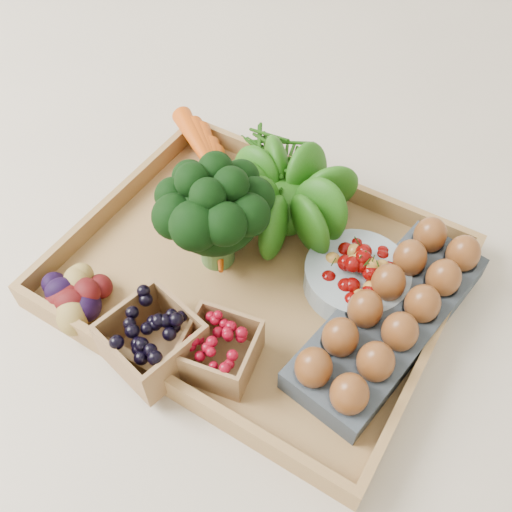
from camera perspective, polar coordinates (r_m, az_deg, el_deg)
The scene contains 10 objects.
ground at distance 0.88m, azimuth 0.00°, elevation -2.45°, with size 4.00×4.00×0.00m, color beige.
tray at distance 0.87m, azimuth 0.00°, elevation -2.16°, with size 0.55×0.45×0.01m, color #A77C46.
carrots at distance 0.95m, azimuth -3.75°, elevation 6.89°, with size 0.24×0.17×0.06m, color #C1460B, non-canonical shape.
lettuce at distance 0.88m, azimuth 3.01°, elevation 6.37°, with size 0.14×0.14×0.14m, color #1B490B.
broccoli at distance 0.83m, azimuth -4.05°, elevation 2.70°, with size 0.17×0.17×0.14m, color black, non-canonical shape.
cherry_bowl at distance 0.85m, azimuth 9.99°, elevation -2.13°, with size 0.15×0.15×0.04m, color #8C9EA5.
egg_carton at distance 0.82m, azimuth 13.17°, elevation -6.28°, with size 0.12×0.34×0.04m, color #3D454D.
potatoes at distance 0.85m, azimuth -17.80°, elevation -3.26°, with size 0.12×0.12×0.07m, color #400A0B, non-canonical shape.
punnet_blackberry at distance 0.77m, azimuth -10.32°, elevation -8.33°, with size 0.11×0.11×0.07m, color black.
punnet_raspberry at distance 0.76m, azimuth -3.65°, elevation -9.37°, with size 0.09×0.09×0.06m, color maroon.
Camera 1 is at (0.27, -0.44, 0.71)m, focal length 40.00 mm.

